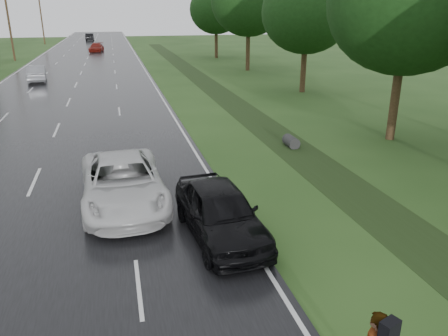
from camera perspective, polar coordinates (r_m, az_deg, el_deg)
name	(u,v)px	position (r m, az deg, el deg)	size (l,w,h in m)	color
road	(84,67)	(54.56, -17.87, 12.39)	(14.00, 180.00, 0.04)	black
edge_stripe_east	(142,66)	(54.57, -10.63, 13.02)	(0.12, 180.00, 0.01)	silver
edge_stripe_west	(21,69)	(55.39, -24.98, 11.64)	(0.12, 180.00, 0.01)	silver
center_line	(84,67)	(54.56, -17.88, 12.42)	(0.12, 180.00, 0.01)	silver
drainage_ditch	(241,109)	(29.65, 2.29, 7.70)	(2.20, 120.00, 0.56)	#1F3113
utility_pole_far	(8,19)	(65.32, -26.33, 17.02)	(1.60, 0.26, 10.00)	#372416
utility_pole_distant	(41,16)	(94.94, -22.77, 17.82)	(1.60, 0.26, 10.00)	#372416
tree_east_b	(408,2)	(23.48, 22.91, 19.38)	(7.60, 7.60, 10.11)	#372416
tree_east_c	(307,12)	(36.28, 10.76, 19.33)	(7.00, 7.00, 9.29)	#372416
tree_east_d	(249,2)	(49.27, 3.25, 20.89)	(8.00, 8.00, 10.76)	#372416
tree_east_f	(216,10)	(62.72, -1.05, 19.99)	(7.20, 7.20, 9.62)	#372416
white_pickup	(123,182)	(15.12, -13.06, -1.82)	(2.67, 5.79, 1.61)	silver
dark_sedan	(220,212)	(12.66, -0.50, -5.70)	(1.89, 4.69, 1.60)	black
silver_sedan	(37,73)	(44.92, -23.28, 11.29)	(1.56, 4.49, 1.48)	gray
far_car_red	(96,47)	(74.60, -16.33, 14.87)	(1.87, 4.60, 1.34)	maroon
far_car_dark	(90,37)	(102.17, -17.13, 16.03)	(1.65, 4.73, 1.56)	black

